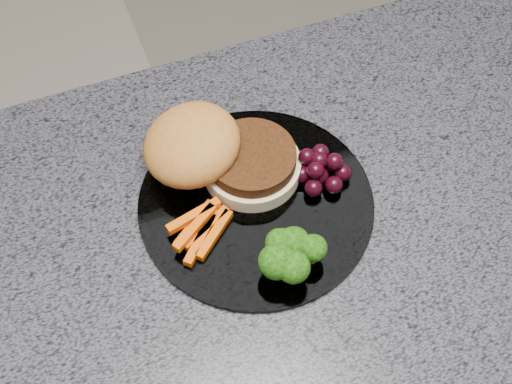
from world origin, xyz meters
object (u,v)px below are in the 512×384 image
island_cabinet (315,372)px  grape_bunch (321,168)px  burger (213,154)px  plate (256,203)px

island_cabinet → grape_bunch: 0.50m
burger → grape_bunch: 0.12m
island_cabinet → burger: bearing=131.6°
plate → burger: bearing=114.3°
island_cabinet → plate: 0.48m
island_cabinet → grape_bunch: bearing=91.4°
burger → plate: bearing=-55.6°
plate → burger: (-0.03, 0.06, 0.03)m
island_cabinet → grape_bunch: size_ratio=19.00×
grape_bunch → burger: bearing=152.8°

